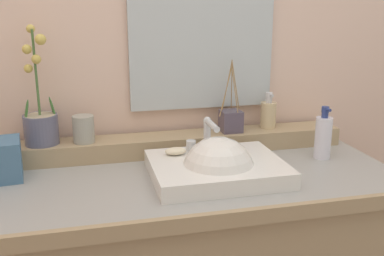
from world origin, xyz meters
name	(u,v)px	position (x,y,z in m)	size (l,w,h in m)	color
wall_back	(154,37)	(0.00, 0.40, 1.29)	(3.25, 0.20, 2.57)	beige
back_ledge	(164,145)	(0.00, 0.22, 0.92)	(1.32, 0.13, 0.07)	tan
sink_basin	(218,171)	(0.12, -0.05, 0.91)	(0.41, 0.33, 0.26)	white
soap_bar	(176,151)	(0.01, 0.05, 0.95)	(0.07, 0.04, 0.02)	beige
potted_plant	(40,120)	(-0.41, 0.22, 1.03)	(0.11, 0.11, 0.39)	slate
soap_dispenser	(268,114)	(0.40, 0.23, 1.01)	(0.06, 0.06, 0.14)	#D1B88A
tumbler_cup	(84,129)	(-0.28, 0.21, 1.00)	(0.07, 0.07, 0.09)	#A3A195
reed_diffuser	(231,120)	(0.25, 0.21, 0.99)	(0.09, 0.08, 0.26)	#4E4353
lotion_bottle	(323,136)	(0.53, 0.04, 0.96)	(0.06, 0.06, 0.18)	white
mirror	(202,28)	(0.16, 0.29, 1.32)	(0.53, 0.02, 0.58)	silver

